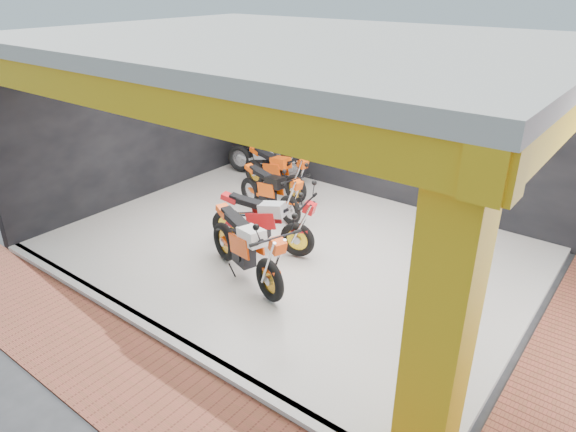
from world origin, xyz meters
name	(u,v)px	position (x,y,z in m)	size (l,w,h in m)	color
ground	(211,302)	(0.00, 0.00, 0.00)	(80.00, 80.00, 0.00)	#2D2D30
showroom_floor	(291,249)	(0.00, 2.00, 0.05)	(8.00, 6.00, 0.10)	white
showroom_ceiling	(292,42)	(0.00, 2.00, 3.60)	(8.40, 6.40, 0.20)	beige
back_wall	(381,121)	(0.00, 5.10, 1.75)	(8.20, 0.20, 3.50)	black
left_wall	(136,121)	(-4.10, 2.00, 1.75)	(0.20, 6.20, 3.50)	black
corner_column	(442,324)	(3.75, -0.75, 1.75)	(0.50, 0.50, 3.50)	gold
header_beam_front	(128,94)	(0.00, -1.00, 3.30)	(8.40, 0.30, 0.40)	gold
floor_kerb	(158,332)	(0.00, -1.02, 0.05)	(8.00, 0.20, 0.10)	white
paver_front	(109,365)	(0.00, -1.80, 0.01)	(9.00, 1.40, 0.03)	brown
moto_hero	(269,261)	(0.78, 0.46, 0.78)	(2.23, 0.83, 1.37)	#F3440A
moto_row_a	(297,224)	(0.31, 1.77, 0.74)	(2.09, 0.78, 1.28)	red
moto_row_b	(290,196)	(-0.56, 2.69, 0.70)	(1.96, 0.73, 1.20)	#F5500A
moto_row_c	(296,176)	(-1.11, 3.60, 0.73)	(2.07, 0.76, 1.26)	#DD4509
moto_row_d	(291,155)	(-1.92, 4.50, 0.78)	(2.24, 0.83, 1.37)	#9B9FA3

